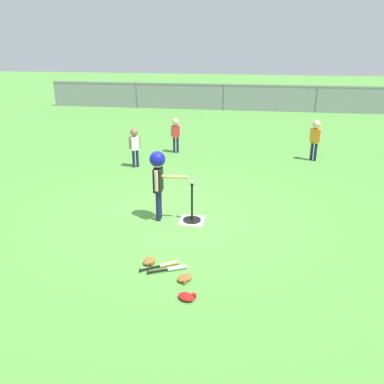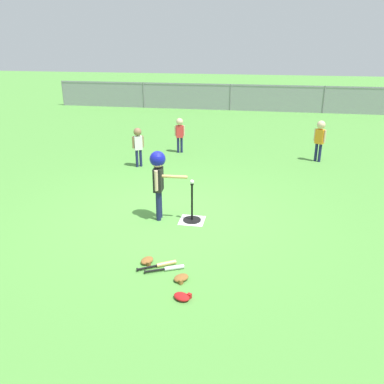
{
  "view_description": "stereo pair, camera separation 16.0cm",
  "coord_description": "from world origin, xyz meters",
  "px_view_note": "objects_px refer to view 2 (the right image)",
  "views": [
    {
      "loc": [
        1.37,
        -6.59,
        3.07
      ],
      "look_at": [
        0.38,
        -0.22,
        0.55
      ],
      "focal_mm": 37.2,
      "sensor_mm": 36.0,
      "label": 1
    },
    {
      "loc": [
        1.53,
        -6.56,
        3.07
      ],
      "look_at": [
        0.38,
        -0.22,
        0.55
      ],
      "focal_mm": 37.2,
      "sensor_mm": 36.0,
      "label": 2
    }
  ],
  "objects_px": {
    "batter_child": "(158,171)",
    "spare_bat_silver": "(170,268)",
    "fielder_near_left": "(138,142)",
    "glove_by_plate": "(147,261)",
    "fielder_deep_right": "(320,135)",
    "fielder_near_right": "(180,131)",
    "baseball_on_tee": "(192,182)",
    "spare_bat_wood": "(162,264)",
    "glove_near_bats": "(181,278)",
    "glove_tossed_aside": "(182,297)",
    "batting_tee": "(192,215)"
  },
  "relations": [
    {
      "from": "fielder_near_right",
      "to": "spare_bat_silver",
      "type": "distance_m",
      "value": 6.17
    },
    {
      "from": "glove_near_bats",
      "to": "fielder_deep_right",
      "type": "bearing_deg",
      "value": 68.26
    },
    {
      "from": "spare_bat_silver",
      "to": "glove_near_bats",
      "type": "height_order",
      "value": "glove_near_bats"
    },
    {
      "from": "batting_tee",
      "to": "spare_bat_wood",
      "type": "relative_size",
      "value": 1.35
    },
    {
      "from": "fielder_deep_right",
      "to": "glove_near_bats",
      "type": "bearing_deg",
      "value": -111.74
    },
    {
      "from": "glove_by_plate",
      "to": "glove_near_bats",
      "type": "height_order",
      "value": "same"
    },
    {
      "from": "batter_child",
      "to": "spare_bat_silver",
      "type": "height_order",
      "value": "batter_child"
    },
    {
      "from": "fielder_near_left",
      "to": "glove_tossed_aside",
      "type": "distance_m",
      "value": 5.66
    },
    {
      "from": "fielder_deep_right",
      "to": "glove_tossed_aside",
      "type": "bearing_deg",
      "value": -109.74
    },
    {
      "from": "batting_tee",
      "to": "spare_bat_wood",
      "type": "height_order",
      "value": "batting_tee"
    },
    {
      "from": "glove_by_plate",
      "to": "glove_tossed_aside",
      "type": "bearing_deg",
      "value": -48.2
    },
    {
      "from": "glove_tossed_aside",
      "to": "baseball_on_tee",
      "type": "bearing_deg",
      "value": 97.19
    },
    {
      "from": "baseball_on_tee",
      "to": "batter_child",
      "type": "distance_m",
      "value": 0.61
    },
    {
      "from": "glove_near_bats",
      "to": "fielder_near_right",
      "type": "bearing_deg",
      "value": 102.07
    },
    {
      "from": "glove_near_bats",
      "to": "glove_tossed_aside",
      "type": "bearing_deg",
      "value": -76.63
    },
    {
      "from": "fielder_deep_right",
      "to": "fielder_near_right",
      "type": "relative_size",
      "value": 1.11
    },
    {
      "from": "spare_bat_wood",
      "to": "glove_by_plate",
      "type": "xyz_separation_m",
      "value": [
        -0.24,
        0.06,
        0.01
      ]
    },
    {
      "from": "baseball_on_tee",
      "to": "glove_near_bats",
      "type": "bearing_deg",
      "value": -84.17
    },
    {
      "from": "batting_tee",
      "to": "fielder_deep_right",
      "type": "relative_size",
      "value": 0.65
    },
    {
      "from": "spare_bat_silver",
      "to": "spare_bat_wood",
      "type": "height_order",
      "value": "same"
    },
    {
      "from": "glove_by_plate",
      "to": "glove_tossed_aside",
      "type": "relative_size",
      "value": 0.96
    },
    {
      "from": "batting_tee",
      "to": "fielder_deep_right",
      "type": "distance_m",
      "value": 4.97
    },
    {
      "from": "fielder_deep_right",
      "to": "fielder_near_right",
      "type": "height_order",
      "value": "fielder_deep_right"
    },
    {
      "from": "glove_by_plate",
      "to": "glove_near_bats",
      "type": "xyz_separation_m",
      "value": [
        0.58,
        -0.35,
        0.0
      ]
    },
    {
      "from": "baseball_on_tee",
      "to": "fielder_deep_right",
      "type": "relative_size",
      "value": 0.07
    },
    {
      "from": "fielder_near_right",
      "to": "baseball_on_tee",
      "type": "bearing_deg",
      "value": -75.35
    },
    {
      "from": "glove_near_bats",
      "to": "fielder_near_left",
      "type": "bearing_deg",
      "value": 113.56
    },
    {
      "from": "fielder_near_left",
      "to": "fielder_deep_right",
      "type": "relative_size",
      "value": 0.92
    },
    {
      "from": "fielder_near_left",
      "to": "glove_by_plate",
      "type": "xyz_separation_m",
      "value": [
        1.51,
        -4.43,
        -0.6
      ]
    },
    {
      "from": "batting_tee",
      "to": "fielder_near_left",
      "type": "relative_size",
      "value": 0.71
    },
    {
      "from": "spare_bat_wood",
      "to": "batter_child",
      "type": "bearing_deg",
      "value": 105.83
    },
    {
      "from": "fielder_near_left",
      "to": "baseball_on_tee",
      "type": "bearing_deg",
      "value": -56.93
    },
    {
      "from": "baseball_on_tee",
      "to": "spare_bat_silver",
      "type": "height_order",
      "value": "baseball_on_tee"
    },
    {
      "from": "glove_tossed_aside",
      "to": "fielder_near_right",
      "type": "bearing_deg",
      "value": 102.15
    },
    {
      "from": "fielder_deep_right",
      "to": "glove_near_bats",
      "type": "relative_size",
      "value": 3.98
    },
    {
      "from": "spare_bat_silver",
      "to": "fielder_near_right",
      "type": "bearing_deg",
      "value": 100.61
    },
    {
      "from": "glove_near_bats",
      "to": "spare_bat_silver",
      "type": "bearing_deg",
      "value": 133.45
    },
    {
      "from": "fielder_deep_right",
      "to": "spare_bat_silver",
      "type": "relative_size",
      "value": 2.02
    },
    {
      "from": "baseball_on_tee",
      "to": "batter_child",
      "type": "height_order",
      "value": "batter_child"
    },
    {
      "from": "fielder_deep_right",
      "to": "fielder_near_right",
      "type": "bearing_deg",
      "value": 176.96
    },
    {
      "from": "spare_bat_wood",
      "to": "glove_tossed_aside",
      "type": "height_order",
      "value": "glove_tossed_aside"
    },
    {
      "from": "batting_tee",
      "to": "fielder_near_right",
      "type": "height_order",
      "value": "fielder_near_right"
    },
    {
      "from": "fielder_near_right",
      "to": "spare_bat_wood",
      "type": "height_order",
      "value": "fielder_near_right"
    },
    {
      "from": "fielder_deep_right",
      "to": "spare_bat_silver",
      "type": "xyz_separation_m",
      "value": [
        -2.62,
        -5.84,
        -0.67
      ]
    },
    {
      "from": "baseball_on_tee",
      "to": "batter_child",
      "type": "bearing_deg",
      "value": -177.87
    },
    {
      "from": "baseball_on_tee",
      "to": "fielder_near_right",
      "type": "relative_size",
      "value": 0.08
    },
    {
      "from": "baseball_on_tee",
      "to": "glove_tossed_aside",
      "type": "distance_m",
      "value": 2.4
    },
    {
      "from": "glove_near_bats",
      "to": "glove_tossed_aside",
      "type": "relative_size",
      "value": 1.02
    },
    {
      "from": "fielder_deep_right",
      "to": "glove_by_plate",
      "type": "height_order",
      "value": "fielder_deep_right"
    },
    {
      "from": "spare_bat_wood",
      "to": "baseball_on_tee",
      "type": "bearing_deg",
      "value": 84.63
    }
  ]
}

